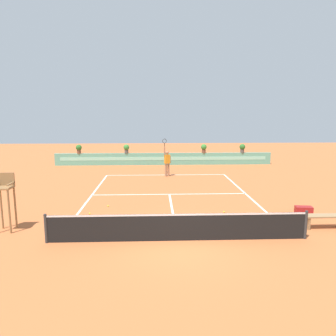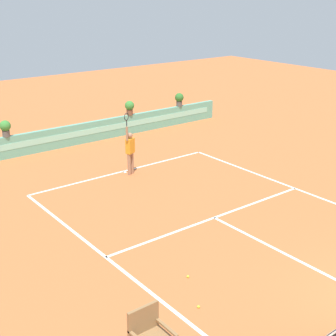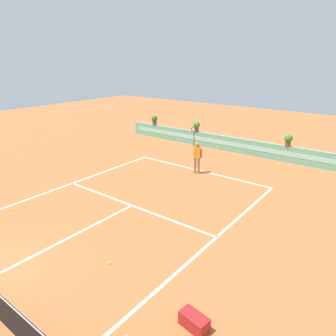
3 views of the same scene
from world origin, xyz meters
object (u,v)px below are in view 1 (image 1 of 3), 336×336
Objects in this scene: tennis_ball_by_sideline at (224,212)px; potted_plant_left at (126,148)px; gear_bag at (304,211)px; potted_plant_right at (204,148)px; bench_courtside at (324,218)px; potted_plant_far_left at (79,148)px; tennis_player at (167,161)px; tennis_ball_mid_court at (108,206)px; potted_plant_far_right at (242,148)px; umpire_chair at (5,195)px; tennis_ball_near_baseline at (90,213)px.

potted_plant_left is at bearing 111.89° from tennis_ball_by_sideline.
potted_plant_right reaches higher than gear_bag.
potted_plant_far_left is (-12.60, 15.38, 1.04)m from bench_courtside.
bench_courtside reaches higher than gear_bag.
bench_courtside is 0.62× the size of tennis_player.
bench_courtside is 9.14m from tennis_ball_mid_court.
bench_courtside is 15.44m from potted_plant_far_right.
umpire_chair is 2.96× the size of potted_plant_far_left.
potted_plant_left is (-8.69, 13.74, 1.23)m from gear_bag.
potted_plant_far_left is at bearing 132.48° from gear_bag.
tennis_ball_mid_court is (-8.53, 1.56, -0.15)m from gear_bag.
tennis_ball_near_baseline is 13.82m from potted_plant_far_left.
tennis_player is 38.01× the size of tennis_ball_by_sideline.
potted_plant_right is at bearing 0.00° from potted_plant_far_left.
potted_plant_far_left and potted_plant_left have the same top height.
potted_plant_far_right is at bearing 71.92° from tennis_ball_by_sideline.
bench_courtside is 2.21× the size of potted_plant_left.
tennis_ball_by_sideline is at bearing -55.22° from potted_plant_far_left.
potted_plant_far_right reaches higher than tennis_ball_by_sideline.
potted_plant_far_left is at bearing 92.88° from umpire_chair.
bench_courtside is 23.53× the size of tennis_ball_by_sideline.
gear_bag is 0.97× the size of potted_plant_far_right.
umpire_chair is 15.15m from potted_plant_far_left.
tennis_ball_near_baseline is at bearing 177.31° from gear_bag.
potted_plant_far_left is (-4.05, 12.18, 1.38)m from tennis_ball_mid_court.
potted_plant_right is (1.09, 13.31, 1.38)m from tennis_ball_by_sideline.
potted_plant_right reaches higher than bench_courtside.
tennis_ball_near_baseline is at bearing -75.57° from potted_plant_far_left.
potted_plant_far_left is 3.90m from potted_plant_left.
gear_bag is 13.98m from potted_plant_right.
umpire_chair is 3.48m from tennis_ball_near_baseline.
potted_plant_right is at bearing 98.39° from bench_courtside.
bench_courtside is at bearing -50.67° from potted_plant_far_left.
bench_courtside is 23.53× the size of tennis_ball_mid_court.
potted_plant_left is at bearing 119.51° from bench_courtside.
tennis_player is 8.65m from potted_plant_far_left.
potted_plant_right is (-3.26, 0.00, 0.00)m from potted_plant_far_right.
tennis_ball_near_baseline is at bearing -118.74° from tennis_ball_mid_court.
tennis_ball_by_sideline is (-3.34, 0.43, -0.15)m from gear_bag.
potted_plant_right is (3.26, 4.96, 0.36)m from tennis_player.
umpire_chair is 31.47× the size of tennis_ball_mid_court.
tennis_ball_near_baseline and tennis_ball_by_sideline have the same top height.
tennis_ball_near_baseline is 16.80m from potted_plant_far_right.
potted_plant_far_right is (1.00, 13.74, 1.23)m from gear_bag.
gear_bag is at bearing -57.70° from potted_plant_left.
tennis_ball_near_baseline is at bearing -117.41° from potted_plant_right.
tennis_ball_mid_court is 13.77m from potted_plant_right.
gear_bag is at bearing 6.67° from umpire_chair.
potted_plant_right reaches higher than tennis_ball_by_sideline.
umpire_chair reaches higher than potted_plant_far_right.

